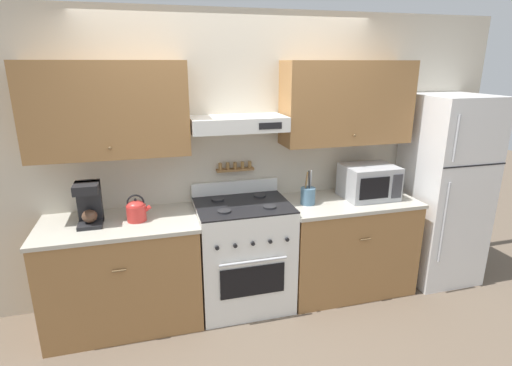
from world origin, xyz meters
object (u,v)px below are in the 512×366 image
Objects in this scene: tea_kettle at (136,210)px; refrigerator at (443,190)px; coffee_maker at (89,203)px; microwave at (369,182)px; stove_range at (243,254)px; utensil_crock at (308,195)px.

refrigerator is at bearing -0.12° from tea_kettle.
coffee_maker is (-3.24, 0.04, 0.16)m from refrigerator.
refrigerator reaches higher than tea_kettle.
microwave reaches higher than tea_kettle.
refrigerator is at bearing -0.65° from coffee_maker.
stove_range is 2.29× the size of microwave.
stove_range is at bearing 178.68° from utensil_crock.
refrigerator is (2.02, -0.02, 0.43)m from stove_range.
stove_range is 0.78m from utensil_crock.
tea_kettle is (-0.87, -0.01, 0.51)m from stove_range.
refrigerator is 1.43m from utensil_crock.
tea_kettle is (-2.89, 0.01, 0.08)m from refrigerator.
stove_range is 4.92× the size of tea_kettle.
stove_range is at bearing 179.45° from refrigerator.
microwave is at bearing 0.49° from tea_kettle.
coffee_maker is 2.42m from microwave.
stove_range is 1.01m from tea_kettle.
tea_kettle reaches higher than stove_range.
microwave reaches higher than stove_range.
microwave is at bearing 1.67° from utensil_crock.
coffee_maker reaches higher than microwave.
utensil_crock is (-1.43, 0.01, 0.07)m from refrigerator.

